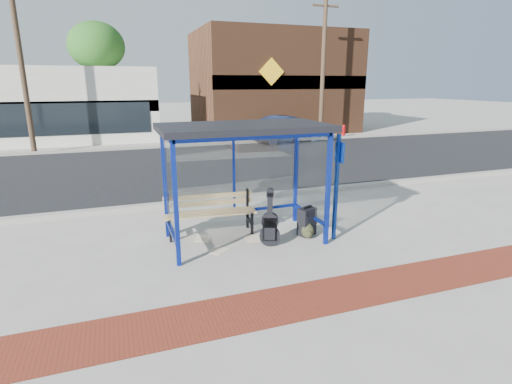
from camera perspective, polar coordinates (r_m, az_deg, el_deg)
name	(u,v)px	position (r m, az deg, el deg)	size (l,w,h in m)	color
ground	(245,240)	(8.47, -1.60, -6.85)	(120.00, 120.00, 0.00)	#B2ADA0
brick_paver_strip	(298,301)	(6.30, 5.98, -15.25)	(60.00, 1.00, 0.01)	maroon
curb_near	(213,200)	(11.10, -6.23, -1.17)	(60.00, 0.25, 0.12)	gray
street_asphalt	(182,167)	(15.98, -10.50, 3.57)	(60.00, 10.00, 0.00)	black
curb_far	(166,146)	(20.95, -12.80, 6.38)	(60.00, 0.25, 0.12)	gray
far_sidewalk	(161,142)	(22.82, -13.39, 6.92)	(60.00, 4.00, 0.01)	#B2ADA0
bus_shelter	(243,142)	(7.99, -1.87, 7.21)	(3.30, 1.80, 2.42)	navy
storefront_brown	(273,82)	(27.97, 2.40, 15.38)	(10.00, 7.08, 6.40)	#59331E
tree_mid	(96,47)	(29.56, -21.83, 18.72)	(3.60, 3.60, 7.03)	#4C3826
tree_right	(310,52)	(33.10, 7.72, 19.16)	(3.60, 3.60, 7.03)	#4C3826
utility_pole_west	(21,61)	(21.20, -30.55, 15.80)	(1.60, 0.24, 8.00)	#4C3826
utility_pole_east	(323,66)	(23.79, 9.56, 17.37)	(1.60, 0.24, 8.00)	#4C3826
bench	(210,211)	(8.70, -6.61, -2.67)	(1.99, 0.63, 0.93)	black
guitar_bag	(270,226)	(8.05, 1.99, -4.92)	(0.43, 0.26, 1.13)	black
suitcase	(307,222)	(8.69, 7.29, -4.23)	(0.44, 0.37, 0.66)	black
backpack	(308,231)	(8.58, 7.42, -5.59)	(0.31, 0.29, 0.32)	#282A17
sign_post	(337,182)	(8.32, 11.47, 1.47)	(0.11, 0.28, 2.22)	navy
newspaper_a	(203,238)	(8.61, -7.62, -6.60)	(0.39, 0.31, 0.01)	white
newspaper_b	(218,250)	(7.99, -5.43, -8.32)	(0.39, 0.31, 0.01)	white
newspaper_c	(253,239)	(8.53, -0.46, -6.66)	(0.39, 0.31, 0.01)	white
parked_car	(289,129)	(22.27, 4.72, 8.96)	(1.54, 4.41, 1.45)	#172240
fire_hydrant	(344,130)	(25.13, 12.40, 8.63)	(0.33, 0.22, 0.73)	#9D0B0D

